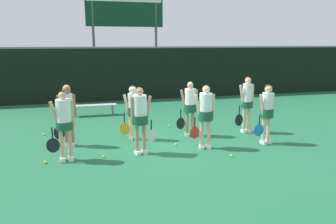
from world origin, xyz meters
name	(u,v)px	position (x,y,z in m)	size (l,w,h in m)	color
ground_plane	(168,144)	(0.00, 0.00, 0.00)	(140.00, 140.00, 0.00)	#216642
fence_windscreen	(129,74)	(0.00, 7.51, 1.34)	(60.00, 0.08, 2.66)	black
scoreboard	(125,18)	(0.11, 9.45, 4.13)	(4.14, 0.15, 5.28)	#515156
bench_courtside	(94,106)	(-1.89, 4.35, 0.37)	(1.77, 0.38, 0.43)	#B2B2B7
player_0	(64,120)	(-2.78, -0.65, 1.04)	(0.69, 0.41, 1.75)	tan
player_1	(140,115)	(-0.89, -0.61, 1.05)	(0.68, 0.41, 1.77)	tan
player_2	(206,111)	(0.90, -0.62, 1.05)	(0.67, 0.41, 1.76)	beige
player_3	(267,109)	(2.75, -0.66, 1.01)	(0.64, 0.36, 1.71)	beige
player_4	(68,110)	(-2.73, 0.56, 1.02)	(0.64, 0.34, 1.73)	#8C664C
player_5	(133,108)	(-0.88, 0.71, 0.96)	(0.63, 0.34, 1.64)	beige
player_6	(190,104)	(0.88, 0.65, 1.00)	(0.66, 0.39, 1.69)	tan
player_7	(247,100)	(2.77, 0.56, 1.06)	(0.64, 0.36, 1.80)	beige
tennis_ball_0	(44,134)	(-3.55, 1.84, 0.03)	(0.07, 0.07, 0.07)	#CCE033
tennis_ball_1	(257,126)	(3.50, 1.07, 0.03)	(0.07, 0.07, 0.07)	#CCE033
tennis_ball_2	(103,157)	(-1.88, -0.71, 0.03)	(0.06, 0.06, 0.06)	#CCE033
tennis_ball_3	(231,156)	(1.29, -1.48, 0.03)	(0.06, 0.06, 0.06)	#CCE033
tennis_ball_4	(176,145)	(0.17, -0.23, 0.03)	(0.07, 0.07, 0.07)	#CCE033
tennis_ball_5	(45,162)	(-3.26, -0.75, 0.03)	(0.07, 0.07, 0.07)	#CCE033
tennis_ball_6	(169,126)	(0.54, 1.88, 0.03)	(0.07, 0.07, 0.07)	#CCE033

